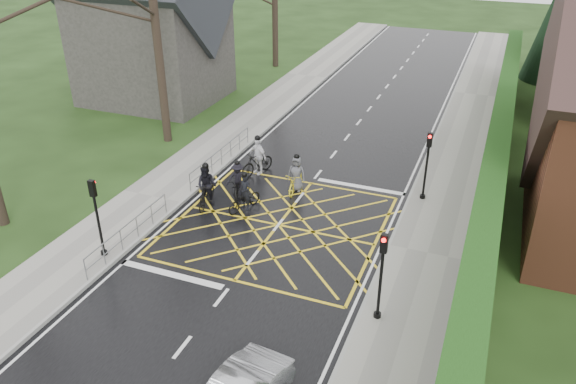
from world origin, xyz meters
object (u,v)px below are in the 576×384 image
Objects in this scene: cyclist_mid at (237,182)px; cyclist_front at (257,160)px; cyclist_lead at (296,178)px; cyclist_back at (207,190)px; cyclist_rear at (245,198)px.

cyclist_mid is 0.89× the size of cyclist_front.
cyclist_front is 1.07× the size of cyclist_lead.
cyclist_rear is at bearing -2.35° from cyclist_back.
cyclist_back reaches higher than cyclist_front.
cyclist_mid is 2.63m from cyclist_lead.
cyclist_back is 4.07m from cyclist_lead.
cyclist_rear is 3.49m from cyclist_front.
cyclist_rear is 1.01× the size of cyclist_lead.
cyclist_front is at bearing 69.08° from cyclist_mid.
cyclist_mid is at bearing -65.82° from cyclist_front.
cyclist_back is 1.02× the size of cyclist_front.
cyclist_back is at bearing -151.12° from cyclist_rear.
cyclist_lead is (2.29, 1.30, 0.02)m from cyclist_mid.
cyclist_lead reaches higher than cyclist_rear.
cyclist_back is 1.58m from cyclist_mid.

